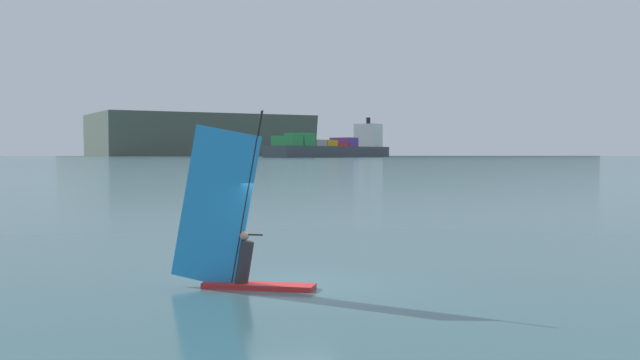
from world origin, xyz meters
name	(u,v)px	position (x,y,z in m)	size (l,w,h in m)	color
ground_plane	(290,283)	(0.00, 0.00, 0.00)	(4000.00, 4000.00, 0.00)	#386066
windsurfer	(235,240)	(-1.39, -0.28, 1.13)	(3.38, 1.76, 4.25)	red
cargo_ship	(334,147)	(145.43, 602.48, 8.74)	(133.91, 129.65, 36.54)	#3F444C
distant_headland	(334,139)	(285.56, 1182.57, 27.35)	(826.92, 382.68, 54.69)	#4C564C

